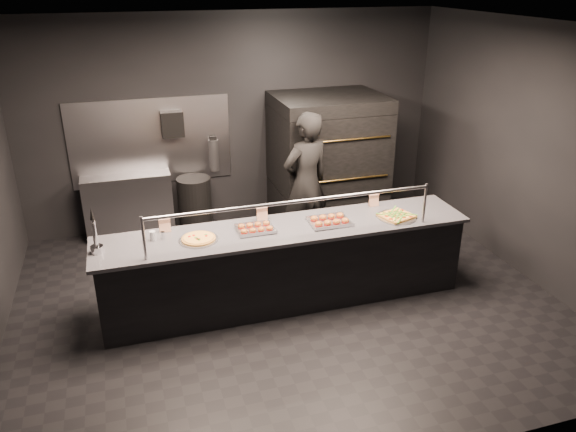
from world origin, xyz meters
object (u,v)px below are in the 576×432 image
(prep_shelf, at_px, (129,206))
(round_pizza, at_px, (199,239))
(towel_dispenser, at_px, (172,124))
(worker, at_px, (306,183))
(fire_extinguisher, at_px, (214,155))
(slider_tray_b, at_px, (330,221))
(pizza_oven, at_px, (327,161))
(beer_tap, at_px, (96,240))
(trash_bin, at_px, (195,204))
(slider_tray_a, at_px, (255,228))
(service_counter, at_px, (286,265))
(square_pizza, at_px, (397,216))

(prep_shelf, xyz_separation_m, round_pizza, (0.65, -2.35, 0.49))
(towel_dispenser, height_order, worker, worker)
(towel_dispenser, height_order, round_pizza, towel_dispenser)
(fire_extinguisher, xyz_separation_m, worker, (0.99, -1.21, -0.12))
(prep_shelf, relative_size, slider_tray_b, 2.61)
(slider_tray_b, bearing_deg, round_pizza, -179.80)
(pizza_oven, xyz_separation_m, beer_tap, (-3.15, -1.91, 0.09))
(beer_tap, height_order, slider_tray_b, beer_tap)
(worker, bearing_deg, beer_tap, 7.63)
(trash_bin, bearing_deg, slider_tray_a, -80.68)
(prep_shelf, relative_size, trash_bin, 1.51)
(trash_bin, bearing_deg, prep_shelf, 173.73)
(towel_dispenser, relative_size, worker, 0.19)
(towel_dispenser, height_order, trash_bin, towel_dispenser)
(prep_shelf, relative_size, fire_extinguisher, 2.38)
(worker, bearing_deg, fire_extinguisher, -68.19)
(slider_tray_a, distance_m, slider_tray_b, 0.83)
(fire_extinguisher, bearing_deg, pizza_oven, -17.89)
(service_counter, distance_m, trash_bin, 2.33)
(pizza_oven, bearing_deg, trash_bin, 170.38)
(beer_tap, xyz_separation_m, worker, (2.59, 1.20, -0.12))
(service_counter, distance_m, square_pizza, 1.36)
(slider_tray_a, bearing_deg, towel_dispenser, 103.56)
(pizza_oven, xyz_separation_m, fire_extinguisher, (-1.55, 0.50, 0.09))
(slider_tray_a, distance_m, worker, 1.51)
(towel_dispenser, bearing_deg, prep_shelf, -174.29)
(worker, bearing_deg, towel_dispenser, -55.36)
(square_pizza, xyz_separation_m, trash_bin, (-1.96, 2.33, -0.54))
(service_counter, bearing_deg, slider_tray_b, -2.78)
(towel_dispenser, distance_m, beer_tap, 2.67)
(service_counter, bearing_deg, prep_shelf, 124.59)
(slider_tray_b, bearing_deg, pizza_oven, 70.01)
(beer_tap, bearing_deg, trash_bin, 60.58)
(beer_tap, xyz_separation_m, trash_bin, (1.26, 2.23, -0.66))
(beer_tap, xyz_separation_m, slider_tray_a, (1.62, 0.04, -0.11))
(trash_bin, height_order, worker, worker)
(pizza_oven, xyz_separation_m, round_pizza, (-2.15, -1.93, -0.03))
(slider_tray_a, bearing_deg, slider_tray_b, -3.53)
(fire_extinguisher, xyz_separation_m, slider_tray_a, (0.02, -2.37, -0.12))
(slider_tray_a, bearing_deg, round_pizza, -174.83)
(pizza_oven, height_order, towel_dispenser, pizza_oven)
(prep_shelf, xyz_separation_m, worker, (2.24, -1.13, 0.49))
(service_counter, relative_size, pizza_oven, 2.15)
(slider_tray_b, distance_m, trash_bin, 2.60)
(towel_dispenser, xyz_separation_m, slider_tray_a, (0.57, -2.36, -0.61))
(prep_shelf, xyz_separation_m, beer_tap, (-0.35, -2.33, 0.61))
(round_pizza, relative_size, trash_bin, 0.51)
(fire_extinguisher, height_order, round_pizza, fire_extinguisher)
(prep_shelf, bearing_deg, worker, -26.86)
(service_counter, xyz_separation_m, fire_extinguisher, (-0.35, 2.40, 0.60))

